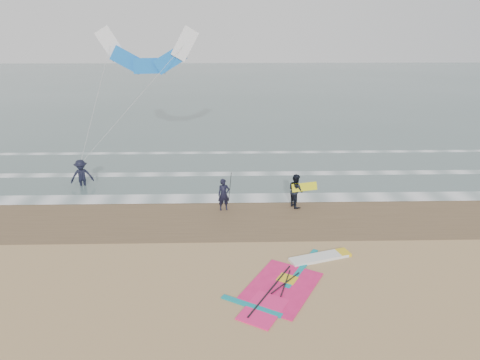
{
  "coord_description": "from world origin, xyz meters",
  "views": [
    {
      "loc": [
        -1.39,
        -12.19,
        8.52
      ],
      "look_at": [
        -0.99,
        5.0,
        2.2
      ],
      "focal_mm": 32.0,
      "sensor_mm": 36.0,
      "label": 1
    }
  ],
  "objects_px": {
    "windsurf_rig": "(293,279)",
    "person_standing": "(224,195)",
    "person_walking": "(296,190)",
    "surf_kite": "(148,55)",
    "person_wading": "(81,170)"
  },
  "relations": [
    {
      "from": "windsurf_rig",
      "to": "person_standing",
      "type": "bearing_deg",
      "value": 112.47
    },
    {
      "from": "person_walking",
      "to": "windsurf_rig",
      "type": "bearing_deg",
      "value": 148.5
    },
    {
      "from": "windsurf_rig",
      "to": "person_standing",
      "type": "height_order",
      "value": "person_standing"
    },
    {
      "from": "surf_kite",
      "to": "person_wading",
      "type": "bearing_deg",
      "value": -129.45
    },
    {
      "from": "windsurf_rig",
      "to": "surf_kite",
      "type": "relative_size",
      "value": 0.7
    },
    {
      "from": "windsurf_rig",
      "to": "person_walking",
      "type": "distance_m",
      "value": 6.56
    },
    {
      "from": "person_walking",
      "to": "surf_kite",
      "type": "height_order",
      "value": "surf_kite"
    },
    {
      "from": "person_standing",
      "to": "person_wading",
      "type": "distance_m",
      "value": 8.57
    },
    {
      "from": "surf_kite",
      "to": "windsurf_rig",
      "type": "bearing_deg",
      "value": -62.67
    },
    {
      "from": "person_wading",
      "to": "surf_kite",
      "type": "relative_size",
      "value": 0.26
    },
    {
      "from": "windsurf_rig",
      "to": "person_standing",
      "type": "distance_m",
      "value": 6.64
    },
    {
      "from": "person_wading",
      "to": "person_walking",
      "type": "bearing_deg",
      "value": -33.48
    },
    {
      "from": "person_standing",
      "to": "windsurf_rig",
      "type": "bearing_deg",
      "value": -79.95
    },
    {
      "from": "windsurf_rig",
      "to": "surf_kite",
      "type": "height_order",
      "value": "surf_kite"
    },
    {
      "from": "windsurf_rig",
      "to": "surf_kite",
      "type": "distance_m",
      "value": 16.69
    }
  ]
}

